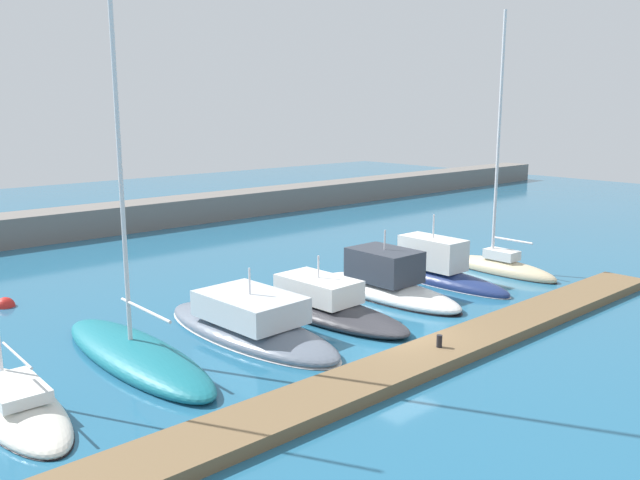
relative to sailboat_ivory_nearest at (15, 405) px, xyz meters
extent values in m
plane|color=#236084|center=(12.60, -3.56, -0.17)|extent=(120.00, 120.00, 0.00)
cube|color=brown|center=(12.60, -5.64, 0.02)|extent=(29.71, 2.13, 0.39)
cube|color=slate|center=(12.60, 24.78, 0.78)|extent=(108.00, 3.19, 1.91)
ellipsoid|color=silver|center=(0.00, 0.01, -0.07)|extent=(2.30, 7.22, 0.97)
ellipsoid|color=black|center=(0.00, 0.01, -0.15)|extent=(2.32, 7.29, 0.12)
cylinder|color=silver|center=(-0.01, -0.68, 1.75)|extent=(0.13, 2.53, 0.07)
cube|color=silver|center=(-0.01, -0.25, 0.59)|extent=(1.41, 2.39, 0.35)
ellipsoid|color=#19707F|center=(4.38, 1.22, 0.01)|extent=(2.56, 9.66, 1.04)
cylinder|color=silver|center=(4.38, 1.53, 10.05)|extent=(0.15, 0.15, 19.03)
cylinder|color=silver|center=(4.37, 0.30, 1.89)|extent=(0.13, 3.39, 0.11)
ellipsoid|color=slate|center=(8.89, 0.74, -0.01)|extent=(3.55, 9.52, 1.02)
ellipsoid|color=silver|center=(8.89, 0.74, -0.15)|extent=(3.58, 9.62, 0.12)
cube|color=silver|center=(8.89, 0.65, 0.99)|extent=(2.89, 4.18, 0.99)
cube|color=black|center=(8.82, 2.17, 1.14)|extent=(2.48, 1.13, 0.55)
cylinder|color=silver|center=(8.89, 0.65, 2.00)|extent=(0.08, 0.08, 1.03)
ellipsoid|color=#2D2D33|center=(12.67, 0.62, 0.04)|extent=(3.22, 9.11, 0.87)
cube|color=silver|center=(12.66, 0.94, 0.95)|extent=(2.13, 3.64, 0.94)
cube|color=black|center=(12.61, 1.96, 1.09)|extent=(1.82, 0.97, 0.53)
cylinder|color=silver|center=(12.66, 0.94, 1.90)|extent=(0.08, 0.08, 0.95)
ellipsoid|color=white|center=(16.87, 0.75, 0.03)|extent=(2.71, 8.19, 1.05)
ellipsoid|color=black|center=(16.87, 0.75, -0.15)|extent=(2.74, 8.28, 0.12)
cube|color=#333842|center=(16.87, 1.04, 1.28)|extent=(2.21, 3.19, 1.46)
cube|color=black|center=(16.88, 1.97, 1.50)|extent=(1.98, 0.81, 0.82)
cylinder|color=silver|center=(16.87, 1.04, 2.47)|extent=(0.08, 0.08, 0.92)
ellipsoid|color=navy|center=(20.65, 0.73, -0.04)|extent=(2.03, 8.14, 1.08)
ellipsoid|color=silver|center=(20.65, 0.73, -0.15)|extent=(2.05, 8.22, 0.12)
cube|color=silver|center=(20.66, 1.21, 1.27)|extent=(1.62, 3.35, 1.54)
cube|color=black|center=(20.66, 1.95, 1.50)|extent=(1.44, 0.84, 0.86)
cylinder|color=silver|center=(20.66, 1.21, 2.63)|extent=(0.08, 0.08, 1.19)
ellipsoid|color=beige|center=(24.69, -0.26, -0.03)|extent=(1.61, 6.41, 1.16)
ellipsoid|color=black|center=(24.69, -0.26, -0.15)|extent=(1.63, 6.47, 0.12)
cylinder|color=silver|center=(24.70, 0.34, 6.92)|extent=(0.16, 0.16, 12.73)
cylinder|color=silver|center=(24.69, -0.87, 1.67)|extent=(0.12, 2.25, 0.11)
cube|color=silver|center=(24.69, -0.23, 0.80)|extent=(1.00, 1.74, 0.50)
sphere|color=red|center=(3.02, 10.97, -0.17)|extent=(0.85, 0.85, 0.85)
cylinder|color=black|center=(12.47, -5.64, 0.44)|extent=(0.20, 0.20, 0.44)
camera|label=1|loc=(-5.26, -19.11, 8.49)|focal=36.92mm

